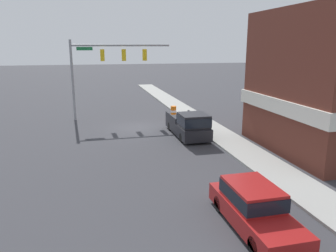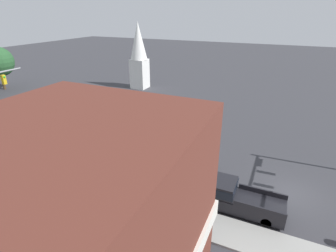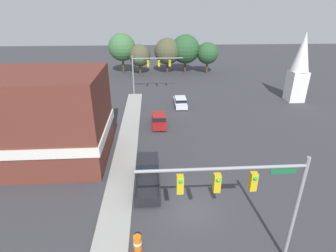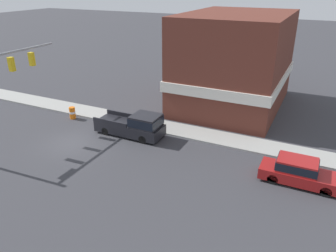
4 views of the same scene
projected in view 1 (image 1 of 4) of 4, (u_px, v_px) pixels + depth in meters
ground_plane at (138, 128)px, 27.27m from camera, size 200.00×200.00×0.00m
sidewalk_curb at (203, 123)px, 28.57m from camera, size 2.40×60.00×0.14m
near_signal_assembly at (106, 60)px, 29.72m from camera, size 9.04×0.49×7.19m
car_lead at (254, 206)px, 12.16m from camera, size 1.77×4.85×1.62m
pickup_truck_parked at (189, 125)px, 24.25m from camera, size 2.03×5.62×1.96m
construction_barrel at (173, 112)px, 31.15m from camera, size 0.55×0.55×1.09m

